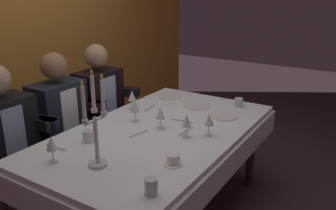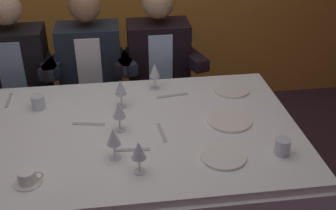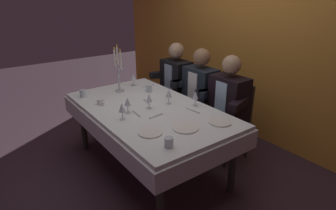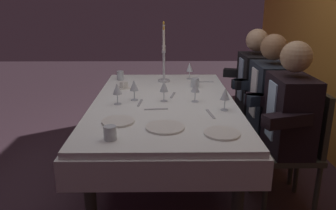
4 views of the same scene
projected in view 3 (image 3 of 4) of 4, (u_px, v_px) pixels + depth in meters
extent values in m
plane|color=#39262F|center=(150.00, 167.00, 3.26)|extent=(12.00, 12.00, 0.00)
cube|color=orange|center=(255.00, 35.00, 3.67)|extent=(6.00, 0.12, 2.70)
cube|color=white|center=(148.00, 109.00, 2.99)|extent=(1.90, 1.10, 0.04)
cube|color=white|center=(148.00, 119.00, 3.03)|extent=(1.94, 1.14, 0.18)
cylinder|color=#303027|center=(83.00, 124.00, 3.51)|extent=(0.07, 0.07, 0.70)
cylinder|color=#303027|center=(160.00, 197.00, 2.27)|extent=(0.07, 0.07, 0.70)
cylinder|color=#303027|center=(143.00, 108.00, 3.98)|extent=(0.07, 0.07, 0.70)
cylinder|color=#303027|center=(233.00, 161.00, 2.74)|extent=(0.07, 0.07, 0.70)
cylinder|color=silver|center=(120.00, 91.00, 3.45)|extent=(0.11, 0.11, 0.02)
cylinder|color=silver|center=(119.00, 79.00, 3.39)|extent=(0.02, 0.02, 0.28)
cylinder|color=silver|center=(118.00, 64.00, 3.32)|extent=(0.04, 0.04, 0.02)
cylinder|color=white|center=(117.00, 56.00, 3.29)|extent=(0.02, 0.02, 0.19)
ellipsoid|color=yellow|center=(117.00, 46.00, 3.25)|extent=(0.02, 0.02, 0.03)
cylinder|color=silver|center=(120.00, 70.00, 3.32)|extent=(0.07, 0.01, 0.01)
cylinder|color=silver|center=(121.00, 69.00, 3.28)|extent=(0.04, 0.04, 0.02)
cylinder|color=white|center=(121.00, 60.00, 3.25)|extent=(0.02, 0.02, 0.19)
ellipsoid|color=yellow|center=(120.00, 51.00, 3.20)|extent=(0.02, 0.02, 0.03)
cylinder|color=silver|center=(117.00, 69.00, 3.38)|extent=(0.07, 0.01, 0.01)
cylinder|color=silver|center=(115.00, 66.00, 3.40)|extent=(0.04, 0.04, 0.02)
cylinder|color=white|center=(115.00, 58.00, 3.36)|extent=(0.02, 0.02, 0.19)
ellipsoid|color=yellow|center=(114.00, 49.00, 3.32)|extent=(0.02, 0.02, 0.03)
cylinder|color=white|center=(150.00, 132.00, 2.44)|extent=(0.21, 0.21, 0.01)
cylinder|color=white|center=(220.00, 122.00, 2.64)|extent=(0.21, 0.21, 0.01)
cylinder|color=white|center=(185.00, 128.00, 2.53)|extent=(0.24, 0.24, 0.01)
cylinder|color=silver|center=(150.00, 108.00, 2.96)|extent=(0.06, 0.06, 0.00)
cylinder|color=silver|center=(149.00, 105.00, 2.95)|extent=(0.01, 0.01, 0.07)
cone|color=silver|center=(149.00, 97.00, 2.92)|extent=(0.07, 0.07, 0.08)
cylinder|color=#E0D172|center=(149.00, 100.00, 2.93)|extent=(0.04, 0.04, 0.03)
cylinder|color=silver|center=(169.00, 104.00, 3.08)|extent=(0.06, 0.06, 0.00)
cylinder|color=silver|center=(169.00, 100.00, 3.07)|extent=(0.01, 0.01, 0.07)
cone|color=silver|center=(169.00, 93.00, 3.04)|extent=(0.07, 0.07, 0.08)
cylinder|color=#E0D172|center=(169.00, 95.00, 3.04)|extent=(0.04, 0.04, 0.03)
cylinder|color=silver|center=(195.00, 105.00, 3.03)|extent=(0.06, 0.06, 0.00)
cylinder|color=silver|center=(195.00, 102.00, 3.01)|extent=(0.01, 0.01, 0.07)
cone|color=silver|center=(195.00, 95.00, 2.98)|extent=(0.07, 0.07, 0.08)
cylinder|color=maroon|center=(195.00, 97.00, 2.99)|extent=(0.04, 0.04, 0.03)
cylinder|color=silver|center=(134.00, 85.00, 3.67)|extent=(0.06, 0.06, 0.00)
cylinder|color=silver|center=(133.00, 83.00, 3.66)|extent=(0.01, 0.01, 0.07)
cone|color=silver|center=(133.00, 77.00, 3.63)|extent=(0.07, 0.07, 0.08)
cylinder|color=silver|center=(128.00, 112.00, 2.85)|extent=(0.06, 0.06, 0.00)
cylinder|color=silver|center=(128.00, 109.00, 2.84)|extent=(0.01, 0.01, 0.07)
cone|color=silver|center=(127.00, 101.00, 2.81)|extent=(0.07, 0.07, 0.08)
cylinder|color=silver|center=(123.00, 119.00, 2.71)|extent=(0.06, 0.06, 0.00)
cylinder|color=silver|center=(122.00, 115.00, 2.70)|extent=(0.01, 0.01, 0.07)
cone|color=silver|center=(122.00, 107.00, 2.67)|extent=(0.07, 0.07, 0.08)
cylinder|color=maroon|center=(122.00, 110.00, 2.67)|extent=(0.04, 0.04, 0.03)
cylinder|color=silver|center=(83.00, 94.00, 3.26)|extent=(0.07, 0.07, 0.09)
cylinder|color=silver|center=(149.00, 89.00, 3.43)|extent=(0.07, 0.07, 0.08)
cylinder|color=silver|center=(169.00, 142.00, 2.22)|extent=(0.07, 0.07, 0.08)
cylinder|color=white|center=(101.00, 104.00, 3.07)|extent=(0.12, 0.12, 0.01)
cylinder|color=white|center=(101.00, 101.00, 3.05)|extent=(0.08, 0.08, 0.05)
torus|color=white|center=(103.00, 102.00, 3.02)|extent=(0.04, 0.01, 0.04)
cube|color=#B7B7BC|center=(193.00, 111.00, 2.90)|extent=(0.19, 0.04, 0.01)
cube|color=#B7B7BC|center=(148.00, 86.00, 3.64)|extent=(0.02, 0.17, 0.01)
cube|color=#B7B7BC|center=(147.00, 102.00, 3.12)|extent=(0.17, 0.05, 0.01)
cube|color=#B7B7BC|center=(156.00, 116.00, 2.77)|extent=(0.04, 0.17, 0.01)
cube|color=#B7B7BC|center=(137.00, 114.00, 2.82)|extent=(0.17, 0.03, 0.01)
cylinder|color=#303027|center=(159.00, 113.00, 4.18)|extent=(0.04, 0.04, 0.42)
cylinder|color=#303027|center=(173.00, 121.00, 3.91)|extent=(0.04, 0.04, 0.42)
cylinder|color=#303027|center=(178.00, 107.00, 4.38)|extent=(0.04, 0.04, 0.42)
cylinder|color=#303027|center=(193.00, 115.00, 4.11)|extent=(0.04, 0.04, 0.42)
cube|color=#303027|center=(176.00, 99.00, 4.06)|extent=(0.42, 0.42, 0.04)
cube|color=#303027|center=(186.00, 81.00, 4.07)|extent=(0.38, 0.04, 0.44)
cube|color=black|center=(176.00, 80.00, 3.95)|extent=(0.42, 0.26, 0.54)
cube|color=#869BB9|center=(168.00, 79.00, 3.87)|extent=(0.16, 0.01, 0.40)
sphere|color=tan|center=(176.00, 51.00, 3.80)|extent=(0.21, 0.21, 0.21)
cube|color=black|center=(161.00, 75.00, 4.05)|extent=(0.19, 0.34, 0.08)
cube|color=black|center=(180.00, 82.00, 3.72)|extent=(0.19, 0.34, 0.08)
cylinder|color=#303027|center=(180.00, 125.00, 3.81)|extent=(0.04, 0.04, 0.42)
cylinder|color=#303027|center=(198.00, 135.00, 3.54)|extent=(0.04, 0.04, 0.42)
cylinder|color=#303027|center=(199.00, 118.00, 4.01)|extent=(0.04, 0.04, 0.42)
cylinder|color=#303027|center=(218.00, 127.00, 3.74)|extent=(0.04, 0.04, 0.42)
cube|color=#303027|center=(199.00, 110.00, 3.69)|extent=(0.42, 0.42, 0.04)
cube|color=#303027|center=(211.00, 90.00, 3.70)|extent=(0.38, 0.04, 0.44)
cube|color=#1B222C|center=(200.00, 89.00, 3.58)|extent=(0.42, 0.26, 0.54)
cube|color=white|center=(192.00, 89.00, 3.49)|extent=(0.16, 0.01, 0.40)
sphere|color=#926A49|center=(202.00, 57.00, 3.43)|extent=(0.21, 0.21, 0.21)
cube|color=#1B222C|center=(183.00, 83.00, 3.67)|extent=(0.19, 0.34, 0.08)
cube|color=#1B222C|center=(207.00, 92.00, 3.35)|extent=(0.19, 0.34, 0.08)
cylinder|color=#303027|center=(204.00, 138.00, 3.45)|extent=(0.04, 0.04, 0.42)
cylinder|color=#303027|center=(226.00, 151.00, 3.19)|extent=(0.04, 0.04, 0.42)
cylinder|color=#303027|center=(224.00, 130.00, 3.65)|extent=(0.04, 0.04, 0.42)
cylinder|color=#303027|center=(247.00, 141.00, 3.38)|extent=(0.04, 0.04, 0.42)
cube|color=#303027|center=(227.00, 123.00, 3.33)|extent=(0.42, 0.42, 0.04)
cube|color=#303027|center=(239.00, 100.00, 3.35)|extent=(0.38, 0.04, 0.44)
cube|color=black|center=(229.00, 100.00, 3.23)|extent=(0.42, 0.26, 0.54)
cube|color=#ADCDEA|center=(221.00, 100.00, 3.14)|extent=(0.16, 0.01, 0.40)
sphere|color=tan|center=(232.00, 65.00, 3.07)|extent=(0.21, 0.21, 0.21)
cube|color=black|center=(209.00, 93.00, 3.32)|extent=(0.19, 0.34, 0.08)
cube|color=black|center=(238.00, 104.00, 2.99)|extent=(0.19, 0.34, 0.08)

